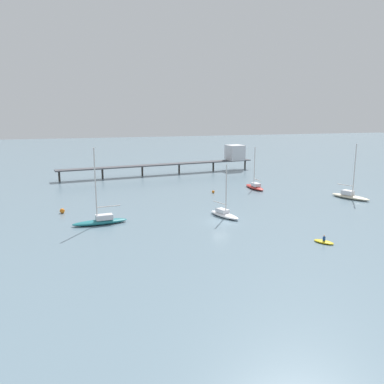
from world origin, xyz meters
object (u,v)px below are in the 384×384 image
(sailboat_cream, at_px, (350,195))
(sailboat_white, at_px, (224,213))
(mooring_buoy_near, at_px, (62,211))
(sailboat_teal, at_px, (101,220))
(mooring_buoy_outer, at_px, (213,192))
(pier, at_px, (209,157))
(sailboat_red, at_px, (255,186))
(dinghy_yellow, at_px, (324,242))

(sailboat_cream, height_order, sailboat_white, sailboat_cream)
(sailboat_cream, xyz_separation_m, mooring_buoy_near, (-55.61, 3.38, -0.24))
(sailboat_cream, bearing_deg, sailboat_teal, -173.87)
(sailboat_teal, height_order, mooring_buoy_outer, sailboat_teal)
(pier, distance_m, sailboat_red, 27.64)
(sailboat_red, relative_size, sailboat_white, 1.05)
(pier, height_order, sailboat_cream, sailboat_cream)
(sailboat_cream, distance_m, mooring_buoy_near, 55.72)
(sailboat_red, relative_size, dinghy_yellow, 3.14)
(sailboat_cream, xyz_separation_m, dinghy_yellow, (-20.94, -22.63, -0.46))
(sailboat_red, xyz_separation_m, mooring_buoy_near, (-41.21, -10.94, -0.18))
(sailboat_white, bearing_deg, sailboat_cream, 12.25)
(mooring_buoy_near, bearing_deg, sailboat_white, -20.33)
(sailboat_teal, distance_m, mooring_buoy_outer, 30.34)
(sailboat_cream, bearing_deg, sailboat_red, 135.17)
(sailboat_white, xyz_separation_m, sailboat_teal, (-20.19, 1.05, 0.14))
(sailboat_red, distance_m, sailboat_teal, 40.22)
(sailboat_cream, bearing_deg, mooring_buoy_outer, 153.42)
(sailboat_white, bearing_deg, mooring_buoy_outer, 76.89)
(sailboat_white, bearing_deg, mooring_buoy_near, 159.67)
(sailboat_red, bearing_deg, dinghy_yellow, -100.04)
(mooring_buoy_outer, bearing_deg, sailboat_white, -103.11)
(pier, height_order, mooring_buoy_outer, pier)
(sailboat_teal, relative_size, mooring_buoy_outer, 19.99)
(sailboat_red, xyz_separation_m, sailboat_white, (-14.92, -20.68, -0.02))
(pier, bearing_deg, sailboat_cream, -68.55)
(sailboat_cream, distance_m, mooring_buoy_outer, 27.88)
(sailboat_teal, bearing_deg, sailboat_cream, 6.13)
(sailboat_teal, bearing_deg, mooring_buoy_outer, 35.90)
(mooring_buoy_outer, bearing_deg, dinghy_yellow, -83.52)
(sailboat_red, relative_size, sailboat_teal, 0.78)
(sailboat_red, bearing_deg, mooring_buoy_near, -165.13)
(sailboat_white, relative_size, sailboat_teal, 0.74)
(sailboat_cream, distance_m, sailboat_red, 20.31)
(sailboat_teal, bearing_deg, sailboat_white, -2.98)
(pier, xyz_separation_m, dinghy_yellow, (-4.58, -64.27, -4.02))
(sailboat_white, bearing_deg, pier, 74.90)
(sailboat_cream, relative_size, mooring_buoy_near, 12.97)
(pier, height_order, dinghy_yellow, pier)
(sailboat_cream, bearing_deg, dinghy_yellow, -132.79)
(pier, xyz_separation_m, sailboat_cream, (16.37, -41.65, -3.56))
(sailboat_teal, relative_size, mooring_buoy_near, 14.13)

